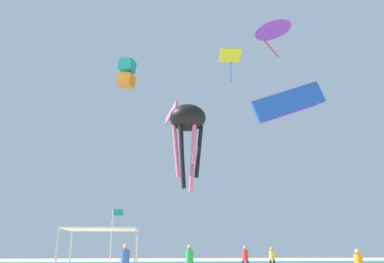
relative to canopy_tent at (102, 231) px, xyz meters
The scene contains 12 objects.
canopy_tent is the anchor object (origin of this frame).
person_near_tent 2.97m from the canopy_tent, 68.43° to the left, with size 0.46×0.46×1.92m.
person_leftmost 12.72m from the canopy_tent, 45.06° to the left, with size 0.49×0.44×1.86m.
person_central 17.75m from the canopy_tent, 46.80° to the left, with size 0.43×0.43×1.80m.
person_rightmost 7.02m from the canopy_tent, 48.00° to the left, with size 0.45×0.45×1.90m.
banner_flag 3.80m from the canopy_tent, 87.72° to the left, with size 0.61×0.06×3.83m.
kite_parafoil_blue 19.55m from the canopy_tent, 35.87° to the left, with size 6.35×0.42×3.83m.
kite_octopus_black 15.32m from the canopy_tent, 65.61° to the left, with size 4.02×4.02×7.11m.
kite_delta_purple 29.73m from the canopy_tent, 46.45° to the left, with size 4.25×4.19×3.28m.
kite_diamond_yellow 23.09m from the canopy_tent, 54.70° to the left, with size 2.13×2.11×2.96m.
kite_box_teal 22.45m from the canopy_tent, 91.98° to the left, with size 1.82×1.75×2.92m.
kite_parafoil_pink 30.96m from the canopy_tent, 80.46° to the left, with size 1.44×3.69×2.30m.
Camera 1 is at (-2.96, -18.05, 1.68)m, focal length 35.40 mm.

